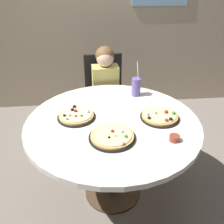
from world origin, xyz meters
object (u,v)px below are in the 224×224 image
at_px(chair_wooden, 104,94).
at_px(sauce_bowl, 174,138).
at_px(pizza_veggie, 112,136).
at_px(dining_table, 113,131).
at_px(diner_child, 107,106).
at_px(pizza_cheese, 160,116).
at_px(pizza_pepperoni, 76,116).
at_px(soda_cup, 136,87).

distance_m(chair_wooden, sauce_bowl, 1.26).
bearing_deg(sauce_bowl, chair_wooden, 108.40).
xyz_separation_m(chair_wooden, pizza_veggie, (-0.02, -1.11, 0.24)).
relative_size(dining_table, sauce_bowl, 18.65).
bearing_deg(diner_child, pizza_cheese, -63.16).
xyz_separation_m(pizza_pepperoni, soda_cup, (0.52, 0.34, 0.06)).
bearing_deg(sauce_bowl, diner_child, 110.99).
height_order(dining_table, sauce_bowl, sauce_bowl).
relative_size(dining_table, chair_wooden, 1.37).
relative_size(dining_table, soda_cup, 4.26).
bearing_deg(pizza_pepperoni, soda_cup, 33.02).
xyz_separation_m(diner_child, soda_cup, (0.24, -0.31, 0.35)).
bearing_deg(pizza_pepperoni, chair_wooden, 72.12).
bearing_deg(pizza_cheese, pizza_pepperoni, 174.08).
relative_size(dining_table, pizza_pepperoni, 4.52).
height_order(pizza_veggie, sauce_bowl, pizza_veggie).
bearing_deg(diner_child, dining_table, -90.36).
bearing_deg(pizza_veggie, sauce_bowl, -8.77).
bearing_deg(chair_wooden, soda_cup, -62.76).
xyz_separation_m(chair_wooden, pizza_cheese, (0.37, -0.89, 0.24)).
relative_size(pizza_veggie, pizza_pepperoni, 1.11).
xyz_separation_m(soda_cup, sauce_bowl, (0.14, -0.69, -0.06)).
height_order(diner_child, pizza_pepperoni, diner_child).
height_order(dining_table, pizza_cheese, pizza_cheese).
relative_size(pizza_cheese, pizza_pepperoni, 1.03).
bearing_deg(pizza_veggie, diner_child, 88.39).
bearing_deg(dining_table, chair_wooden, 90.35).
bearing_deg(diner_child, pizza_pepperoni, -113.26).
xyz_separation_m(chair_wooden, sauce_bowl, (0.39, -1.18, 0.24)).
bearing_deg(sauce_bowl, pizza_veggie, 171.23).
bearing_deg(pizza_cheese, chair_wooden, 112.46).
xyz_separation_m(diner_child, pizza_pepperoni, (-0.28, -0.64, 0.28)).
relative_size(pizza_cheese, sauce_bowl, 4.26).
xyz_separation_m(dining_table, soda_cup, (0.25, 0.41, 0.17)).
bearing_deg(sauce_bowl, soda_cup, 101.52).
bearing_deg(soda_cup, sauce_bowl, -78.48).
distance_m(diner_child, pizza_veggie, 0.97).
bearing_deg(soda_cup, pizza_cheese, -73.82).
relative_size(diner_child, soda_cup, 3.53).
xyz_separation_m(dining_table, sauce_bowl, (0.39, -0.28, 0.11)).
relative_size(pizza_veggie, sauce_bowl, 4.57).
xyz_separation_m(pizza_veggie, soda_cup, (0.27, 0.63, 0.06)).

